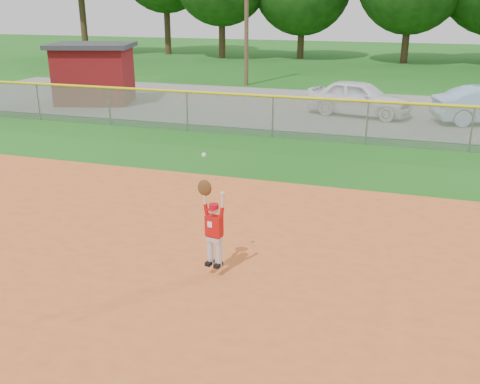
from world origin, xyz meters
name	(u,v)px	position (x,y,z in m)	size (l,w,h in m)	color
ground	(314,279)	(0.00, 0.00, 0.00)	(120.00, 120.00, 0.00)	#185613
parking_strip	(378,112)	(0.00, 16.00, 0.01)	(44.00, 10.00, 0.03)	slate
car_white_a	(359,98)	(-0.75, 14.87, 0.78)	(1.77, 4.40, 1.50)	white
utility_shed	(94,73)	(-13.19, 14.09, 1.44)	(4.44, 3.88, 2.82)	#620E0F
outfield_fence	(367,119)	(0.00, 10.00, 0.88)	(40.06, 0.10, 1.55)	gray
power_lines	(414,1)	(1.00, 22.00, 4.68)	(19.40, 0.24, 9.00)	#4C3823
ballplayer	(213,224)	(-1.76, -0.41, 1.01)	(0.53, 0.26, 2.07)	silver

